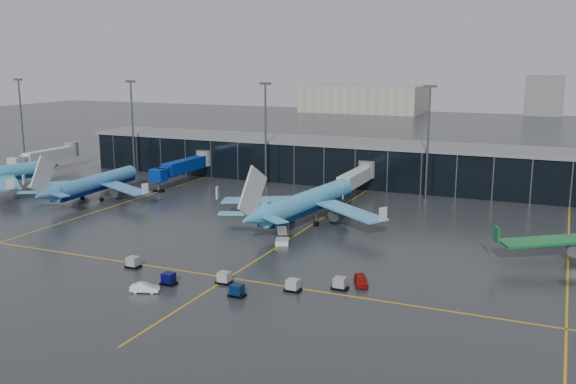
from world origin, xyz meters
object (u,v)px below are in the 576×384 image
at_px(baggage_carts, 231,280).
at_px(service_van_white, 145,288).
at_px(airliner_arkefly, 95,174).
at_px(mobile_airstair, 282,239).
at_px(airliner_klm_near, 308,189).
at_px(service_van_red, 361,280).

distance_m(baggage_carts, service_van_white, 11.71).
xyz_separation_m(airliner_arkefly, baggage_carts, (55.13, -37.97, -5.03)).
distance_m(baggage_carts, mobile_airstair, 21.75).
height_order(airliner_klm_near, baggage_carts, airliner_klm_near).
distance_m(airliner_arkefly, airliner_klm_near, 51.81).
distance_m(airliner_klm_near, baggage_carts, 38.08).
bearing_deg(baggage_carts, mobile_airstair, 94.70).
distance_m(airliner_klm_near, service_van_red, 36.66).
xyz_separation_m(airliner_klm_near, service_van_red, (20.02, -30.16, -5.76)).
bearing_deg(airliner_klm_near, service_van_red, -49.06).
bearing_deg(baggage_carts, service_van_red, 23.73).
xyz_separation_m(airliner_arkefly, service_van_white, (45.82, -45.07, -5.14)).
relative_size(airliner_arkefly, baggage_carts, 1.11).
relative_size(airliner_klm_near, service_van_red, 9.66).
relative_size(airliner_arkefly, service_van_red, 8.60).
bearing_deg(airliner_klm_near, mobile_airstair, -77.05).
bearing_deg(airliner_klm_near, airliner_arkefly, -173.16).
xyz_separation_m(mobile_airstair, service_van_red, (18.48, -14.34, -0.02)).
xyz_separation_m(baggage_carts, service_van_white, (-9.31, -7.10, -0.11)).
xyz_separation_m(airliner_arkefly, mobile_airstair, (53.35, -16.29, -5.02)).
height_order(baggage_carts, service_van_red, baggage_carts).
height_order(airliner_arkefly, service_van_red, airliner_arkefly).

